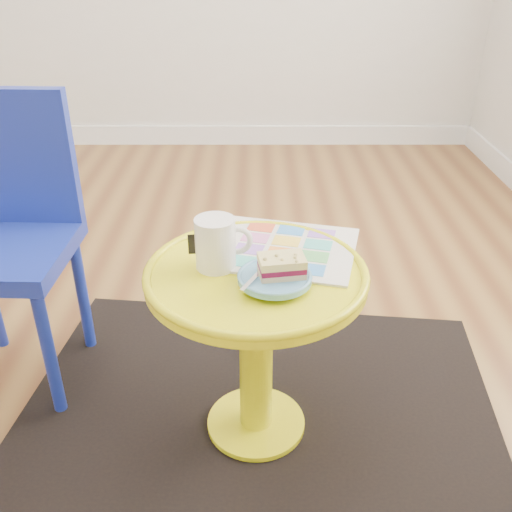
{
  "coord_description": "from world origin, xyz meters",
  "views": [
    {
      "loc": [
        0.63,
        -1.58,
        1.15
      ],
      "look_at": [
        0.63,
        -0.45,
        0.53
      ],
      "focal_mm": 40.0,
      "sensor_mm": 36.0,
      "label": 1
    }
  ],
  "objects_px": {
    "chair": "(6,225)",
    "newspaper": "(284,248)",
    "plate": "(275,278)",
    "side_table": "(256,320)",
    "mug": "(217,242)"
  },
  "relations": [
    {
      "from": "chair",
      "to": "newspaper",
      "type": "xyz_separation_m",
      "value": [
        0.75,
        -0.17,
        0.02
      ]
    },
    {
      "from": "newspaper",
      "to": "mug",
      "type": "bearing_deg",
      "value": -137.81
    },
    {
      "from": "chair",
      "to": "mug",
      "type": "bearing_deg",
      "value": -21.06
    },
    {
      "from": "chair",
      "to": "plate",
      "type": "distance_m",
      "value": 0.79
    },
    {
      "from": "plate",
      "to": "mug",
      "type": "bearing_deg",
      "value": 147.92
    },
    {
      "from": "chair",
      "to": "newspaper",
      "type": "bearing_deg",
      "value": -10.53
    },
    {
      "from": "newspaper",
      "to": "side_table",
      "type": "bearing_deg",
      "value": -108.66
    },
    {
      "from": "side_table",
      "to": "plate",
      "type": "height_order",
      "value": "plate"
    },
    {
      "from": "side_table",
      "to": "chair",
      "type": "xyz_separation_m",
      "value": [
        -0.68,
        0.27,
        0.12
      ]
    },
    {
      "from": "side_table",
      "to": "plate",
      "type": "xyz_separation_m",
      "value": [
        0.04,
        -0.06,
        0.15
      ]
    },
    {
      "from": "mug",
      "to": "plate",
      "type": "bearing_deg",
      "value": -36.15
    },
    {
      "from": "chair",
      "to": "newspaper",
      "type": "relative_size",
      "value": 2.39
    },
    {
      "from": "side_table",
      "to": "newspaper",
      "type": "relative_size",
      "value": 1.5
    },
    {
      "from": "plate",
      "to": "chair",
      "type": "bearing_deg",
      "value": 155.17
    },
    {
      "from": "newspaper",
      "to": "plate",
      "type": "distance_m",
      "value": 0.17
    }
  ]
}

